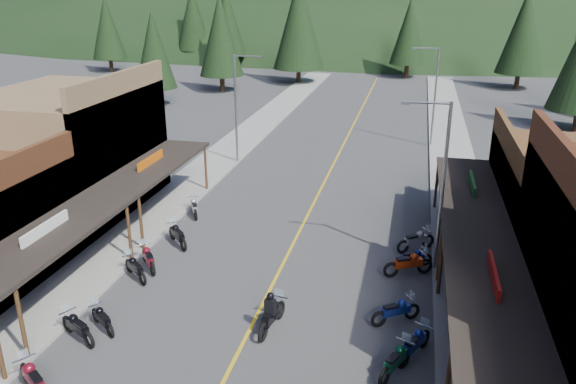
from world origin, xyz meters
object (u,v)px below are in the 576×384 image
Objects in this scene: shop_west_3 at (70,151)px; bike_west_9 at (135,267)px; bike_west_7 at (77,326)px; bike_west_10 at (148,257)px; streetlight_3 at (433,92)px; pine_4 at (524,30)px; streetlight_1 at (238,104)px; bike_east_7 at (396,359)px; bike_west_8 at (102,318)px; pine_0 at (107,28)px; bike_east_11 at (413,257)px; bike_east_12 at (416,239)px; rider_on_bike at (272,314)px; pedestrian_east_b at (461,205)px; pine_10 at (220,35)px; pine_2 at (299,22)px; bike_east_8 at (415,343)px; pine_1 at (227,21)px; bike_east_10 at (408,262)px; streetlight_2 at (440,180)px; bike_west_6 at (33,378)px; pine_3 at (409,31)px; bike_west_11 at (178,234)px; bike_east_9 at (396,310)px; bike_west_12 at (194,206)px; pine_8 at (154,50)px; pine_7 at (193,18)px.

bike_west_9 is (7.58, -7.22, -2.93)m from shop_west_3.
bike_west_7 reaches higher than bike_west_10.
streetlight_3 is at bearing 42.04° from shop_west_3.
pine_4 reaches higher than streetlight_3.
streetlight_1 reaches higher than bike_east_7.
bike_west_8 is at bearing -155.52° from bike_east_7.
pine_0 reaches higher than bike_east_11.
bike_east_12 is (0.53, 9.96, 0.00)m from bike_east_7.
pedestrian_east_b reaches higher than rider_on_bike.
shop_west_3 is 39.07m from pine_10.
bike_east_8 is at bearing -74.06° from pine_2.
bike_east_10 is (29.87, -62.83, -6.57)m from pine_1.
streetlight_2 is at bearing -9.04° from shop_west_3.
bike_west_7 is 0.92× the size of bike_east_10.
streetlight_3 is 56.86m from pine_0.
streetlight_2 is at bearing -12.71° from bike_west_6.
pine_2 reaches higher than bike_west_6.
pine_2 is 6.54× the size of bike_west_10.
bike_west_10 is at bearing -87.03° from streetlight_1.
bike_west_9 is (-10.21, -61.92, -5.89)m from pine_3.
streetlight_1 is 51.93m from pine_0.
bike_west_11 is at bearing -114.45° from pine_4.
bike_east_8 is at bearing 86.60° from bike_east_7.
streetlight_1 is 22.94m from bike_east_9.
rider_on_bike is at bearing -40.21° from bike_west_8.
shop_west_3 is at bearing -62.66° from pine_0.
pine_3 is at bearing 94.69° from streetlight_3.
rider_on_bike is at bearing -67.66° from bike_east_10.
pine_3 is 65.24m from bike_east_8.
bike_west_12 is at bearing 134.94° from rider_on_bike.
bike_east_11 is (11.87, 11.81, -0.12)m from bike_west_6.
pine_10 is at bearing 120.55° from rider_on_bike.
bike_west_10 is (11.93, -44.89, -6.17)m from pine_10.
pine_10 reaches higher than bike_east_7.
bike_west_6 is at bearing -86.09° from pine_2.
streetlight_3 reaches higher than bike_east_9.
bike_west_10 is 13.15m from bike_east_12.
shop_west_3 is 0.99× the size of pine_0.
streetlight_2 is at bearing 50.09° from pedestrian_east_b.
pine_4 reaches higher than bike_east_8.
bike_east_10 is at bearing -102.93° from pine_4.
bike_west_10 is 1.05× the size of bike_west_12.
pine_8 is 6.03× the size of pedestrian_east_b.
pine_4 is at bearing 103.69° from bike_east_7.
bike_west_12 is 12.71m from bike_east_12.
streetlight_1 is 3.60× the size of bike_west_11.
pine_7 is 76.69m from bike_west_9.
pine_0 is at bearing -153.43° from pine_1.
shop_west_3 is 1.36× the size of streetlight_2.
bike_west_12 is (11.59, -38.32, -6.20)m from pine_10.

